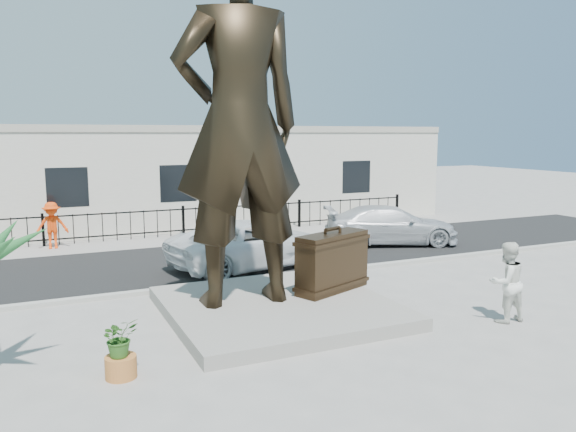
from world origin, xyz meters
name	(u,v)px	position (x,y,z in m)	size (l,w,h in m)	color
ground	(325,330)	(0.00, 0.00, 0.00)	(100.00, 100.00, 0.00)	#9E9991
street	(217,258)	(0.00, 8.00, 0.01)	(40.00, 7.00, 0.01)	black
curb	(253,280)	(0.00, 4.50, 0.06)	(40.00, 0.25, 0.12)	#A5A399
far_sidewalk	(188,239)	(0.00, 12.00, 0.01)	(40.00, 2.50, 0.02)	#9E9991
plinth	(278,307)	(-0.50, 1.50, 0.15)	(5.20, 5.20, 0.30)	gray
fence	(183,222)	(0.00, 12.80, 0.60)	(22.00, 0.10, 1.20)	black
building	(161,178)	(0.00, 17.00, 2.20)	(28.00, 7.00, 4.40)	silver
statue	(239,123)	(-1.30, 1.88, 4.58)	(3.12, 2.05, 8.55)	black
suitcase	(332,262)	(1.17, 1.80, 1.05)	(2.14, 0.68, 1.51)	#342416
tourist	(506,282)	(4.08, -1.23, 0.94)	(0.91, 0.71, 1.88)	white
car_white	(253,244)	(0.67, 6.24, 0.78)	(2.56, 5.56, 1.54)	white
car_silver	(391,225)	(7.03, 7.62, 0.76)	(2.11, 5.20, 1.51)	silver
worker	(52,225)	(-5.19, 12.13, 0.91)	(1.14, 0.66, 1.77)	#F9440D
planter	(121,367)	(-4.50, -0.67, 0.20)	(0.56, 0.56, 0.40)	#BD6E32
shrub	(120,337)	(-4.50, -0.67, 0.75)	(0.63, 0.55, 0.70)	#2E5E1E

